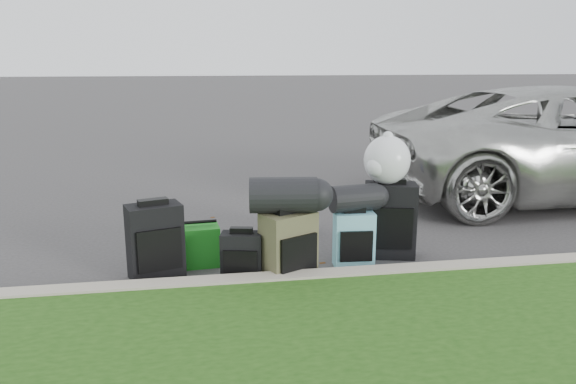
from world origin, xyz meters
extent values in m
plane|color=#383535|center=(0.00, 0.00, 0.00)|extent=(120.00, 120.00, 0.00)
cube|color=#9E937F|center=(0.00, -1.00, 0.07)|extent=(120.00, 0.18, 0.15)
cube|color=black|center=(-0.65, -0.73, 0.22)|extent=(0.38, 0.26, 0.43)
cube|color=black|center=(-1.38, -0.51, 0.33)|extent=(0.52, 0.40, 0.65)
cube|color=#3E3D27|center=(-0.26, -0.77, 0.30)|extent=(0.52, 0.44, 0.60)
cube|color=#5794A5|center=(0.39, -0.53, 0.26)|extent=(0.37, 0.24, 0.51)
cube|color=black|center=(0.81, -0.31, 0.36)|extent=(0.53, 0.40, 0.72)
cube|color=#1B7D1E|center=(-0.99, -0.26, 0.19)|extent=(0.35, 0.29, 0.37)
cube|color=#171A51|center=(0.09, 0.66, 0.13)|extent=(0.30, 0.27, 0.27)
cylinder|color=black|center=(-0.30, -0.75, 0.76)|extent=(0.59, 0.37, 0.30)
cylinder|color=black|center=(0.40, -0.48, 0.63)|extent=(0.47, 0.30, 0.25)
sphere|color=white|center=(0.76, -0.28, 0.94)|extent=(0.44, 0.44, 0.44)
camera|label=1|loc=(-1.00, -5.24, 1.86)|focal=35.00mm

